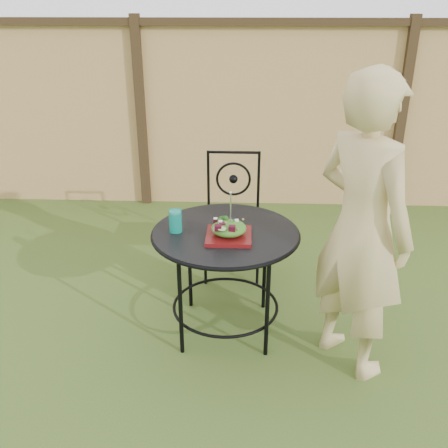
% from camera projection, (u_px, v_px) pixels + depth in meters
% --- Properties ---
extents(ground, '(60.00, 60.00, 0.00)m').
position_uv_depth(ground, '(277.00, 322.00, 3.43)').
color(ground, '#2C4917').
rests_on(ground, ground).
extents(fence, '(8.00, 0.12, 1.90)m').
position_uv_depth(fence, '(270.00, 115.00, 5.03)').
color(fence, '#F0BC76').
rests_on(fence, ground).
extents(patio_table, '(0.92, 0.92, 0.72)m').
position_uv_depth(patio_table, '(226.00, 251.00, 3.13)').
color(patio_table, black).
rests_on(patio_table, ground).
extents(patio_chair, '(0.46, 0.46, 0.95)m').
position_uv_depth(patio_chair, '(233.00, 212.00, 3.91)').
color(patio_chair, black).
rests_on(patio_chair, ground).
extents(diner, '(0.72, 0.76, 1.75)m').
position_uv_depth(diner, '(362.00, 230.00, 2.74)').
color(diner, tan).
rests_on(diner, ground).
extents(salad_plate, '(0.27, 0.27, 0.02)m').
position_uv_depth(salad_plate, '(229.00, 236.00, 2.99)').
color(salad_plate, '#4D0B0D').
rests_on(salad_plate, patio_table).
extents(salad, '(0.21, 0.21, 0.08)m').
position_uv_depth(salad, '(229.00, 228.00, 2.97)').
color(salad, '#235614').
rests_on(salad, salad_plate).
extents(fork, '(0.01, 0.01, 0.18)m').
position_uv_depth(fork, '(231.00, 208.00, 2.91)').
color(fork, silver).
rests_on(fork, salad).
extents(drinking_glass, '(0.08, 0.08, 0.14)m').
position_uv_depth(drinking_glass, '(176.00, 221.00, 3.04)').
color(drinking_glass, '#0C8D7A').
rests_on(drinking_glass, patio_table).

